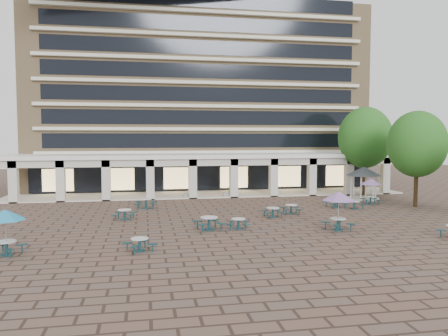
{
  "coord_description": "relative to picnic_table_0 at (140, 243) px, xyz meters",
  "views": [
    {
      "loc": [
        -6.79,
        -31.21,
        6.14
      ],
      "look_at": [
        -0.6,
        3.0,
        3.71
      ],
      "focal_mm": 35.0,
      "sensor_mm": 36.0,
      "label": 1
    }
  ],
  "objects": [
    {
      "name": "picnic_table_11",
      "position": [
        20.81,
        13.23,
        1.57
      ],
      "size": [
        2.03,
        2.03,
        2.35
      ],
      "rotation": [
        0.0,
        0.0,
        -0.21
      ],
      "color": "#14383E",
      "rests_on": "ground"
    },
    {
      "name": "picnic_table_5",
      "position": [
        -1.23,
        9.45,
        0.03
      ],
      "size": [
        1.88,
        1.88,
        0.76
      ],
      "rotation": [
        0.0,
        0.0,
        -0.14
      ],
      "color": "#14383E",
      "rests_on": "ground"
    },
    {
      "name": "ground",
      "position": [
        7.14,
        7.51,
        -0.42
      ],
      "size": [
        120.0,
        120.0,
        0.0
      ],
      "primitive_type": "plane",
      "color": "brown",
      "rests_on": "ground"
    },
    {
      "name": "gazebo",
      "position": [
        21.76,
        16.41,
        2.0
      ],
      "size": [
        3.46,
        3.46,
        3.22
      ],
      "rotation": [
        0.0,
        0.0,
        -0.15
      ],
      "color": "beige",
      "rests_on": "ground"
    },
    {
      "name": "picnic_table_8",
      "position": [
        0.35,
        14.44,
        0.09
      ],
      "size": [
        1.99,
        1.99,
        0.86
      ],
      "rotation": [
        0.0,
        0.0,
        -0.05
      ],
      "color": "#14383E",
      "rests_on": "ground"
    },
    {
      "name": "planter_right",
      "position": [
        9.04,
        20.41,
        0.08
      ],
      "size": [
        1.5,
        0.79,
        1.26
      ],
      "color": "gray",
      "rests_on": "ground"
    },
    {
      "name": "picnic_table_13",
      "position": [
        16.78,
        11.96,
        0.02
      ],
      "size": [
        1.81,
        1.81,
        0.75
      ],
      "rotation": [
        0.0,
        0.0,
        0.12
      ],
      "color": "#14383E",
      "rests_on": "ground"
    },
    {
      "name": "picnic_table_1",
      "position": [
        4.49,
        4.74,
        0.09
      ],
      "size": [
        2.13,
        2.13,
        0.87
      ],
      "rotation": [
        0.0,
        0.0,
        0.15
      ],
      "color": "#14383E",
      "rests_on": "ground"
    },
    {
      "name": "picnic_table_0",
      "position": [
        0.0,
        0.0,
        0.0
      ],
      "size": [
        1.93,
        1.93,
        0.71
      ],
      "rotation": [
        0.0,
        0.0,
        0.39
      ],
      "color": "#14383E",
      "rests_on": "ground"
    },
    {
      "name": "apartment_building",
      "position": [
        7.14,
        32.98,
        12.18
      ],
      "size": [
        40.0,
        15.5,
        25.2
      ],
      "color": "tan",
      "rests_on": "ground"
    },
    {
      "name": "picnic_table_7",
      "position": [
        18.05,
        10.96,
        -0.02
      ],
      "size": [
        1.74,
        1.74,
        0.67
      ],
      "rotation": [
        0.0,
        0.0,
        0.26
      ],
      "color": "#14383E",
      "rests_on": "ground"
    },
    {
      "name": "picnic_table_2",
      "position": [
        6.48,
        4.72,
        -0.01
      ],
      "size": [
        1.81,
        1.81,
        0.7
      ],
      "rotation": [
        0.0,
        0.0,
        -0.24
      ],
      "color": "#14383E",
      "rests_on": "ground"
    },
    {
      "name": "planter_left",
      "position": [
        4.94,
        20.41,
        0.15
      ],
      "size": [
        1.5,
        0.75,
        1.35
      ],
      "color": "gray",
      "rests_on": "ground"
    },
    {
      "name": "tree_east_a",
      "position": [
        23.98,
        11.15,
        5.13
      ],
      "size": [
        5.11,
        5.11,
        8.51
      ],
      "color": "#44331B",
      "rests_on": "ground"
    },
    {
      "name": "picnic_table_4",
      "position": [
        -6.86,
        0.41,
        1.61
      ],
      "size": [
        2.07,
        2.07,
        2.4
      ],
      "rotation": [
        0.0,
        0.0,
        -0.28
      ],
      "color": "#14383E",
      "rests_on": "ground"
    },
    {
      "name": "picnic_table_6",
      "position": [
        12.94,
        3.17,
        1.75
      ],
      "size": [
        2.21,
        2.21,
        2.56
      ],
      "rotation": [
        0.0,
        0.0,
        0.21
      ],
      "color": "#14383E",
      "rests_on": "ground"
    },
    {
      "name": "picnic_table_10",
      "position": [
        11.93,
        9.69,
        0.01
      ],
      "size": [
        1.76,
        1.76,
        0.73
      ],
      "rotation": [
        0.0,
        0.0,
        -0.12
      ],
      "color": "#14383E",
      "rests_on": "ground"
    },
    {
      "name": "retail_arcade",
      "position": [
        7.14,
        22.31,
        2.58
      ],
      "size": [
        42.0,
        6.6,
        4.4
      ],
      "color": "white",
      "rests_on": "ground"
    },
    {
      "name": "tree_east_c",
      "position": [
        23.33,
        19.21,
        5.71
      ],
      "size": [
        5.64,
        5.64,
        9.39
      ],
      "color": "#44331B",
      "rests_on": "ground"
    },
    {
      "name": "picnic_table_9",
      "position": [
        10.0,
        8.42,
        0.02
      ],
      "size": [
        1.7,
        1.7,
        0.74
      ],
      "rotation": [
        0.0,
        0.0,
        -0.04
      ],
      "color": "#14383E",
      "rests_on": "ground"
    }
  ]
}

